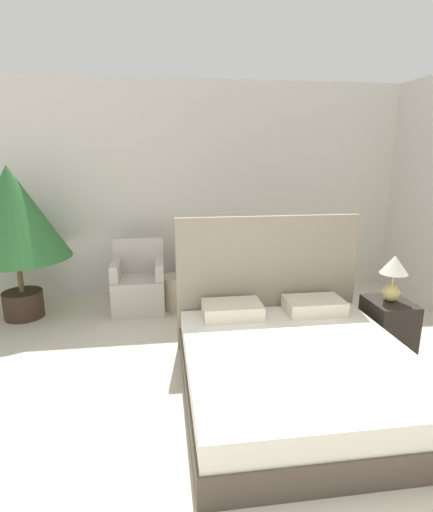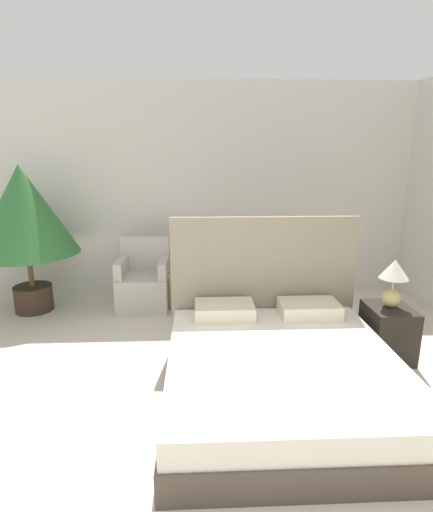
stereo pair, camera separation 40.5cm
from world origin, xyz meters
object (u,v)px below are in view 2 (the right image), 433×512
(armchair_near_window_right, at_px, (216,285))
(nightstand, at_px, (388,332))
(table_lamp, at_px, (394,277))
(bed, at_px, (279,366))
(armchair_near_window_left, at_px, (144,286))
(side_table, at_px, (180,291))
(potted_palm, at_px, (24,214))

(armchair_near_window_right, relative_size, nightstand, 1.70)
(nightstand, height_order, table_lamp, table_lamp)
(bed, bearing_deg, table_lamp, 26.25)
(armchair_near_window_left, bearing_deg, table_lamp, -28.29)
(side_table, bearing_deg, potted_palm, -178.41)
(bed, relative_size, side_table, 4.71)
(potted_palm, distance_m, nightstand, 4.30)
(potted_palm, distance_m, side_table, 2.13)
(bed, height_order, armchair_near_window_left, bed)
(armchair_near_window_left, relative_size, potted_palm, 0.49)
(armchair_near_window_left, height_order, armchair_near_window_right, same)
(armchair_near_window_left, relative_size, table_lamp, 1.91)
(armchair_near_window_right, relative_size, side_table, 2.09)
(armchair_near_window_left, distance_m, potted_palm, 1.69)
(nightstand, distance_m, table_lamp, 0.56)
(bed, distance_m, table_lamp, 1.43)
(bed, height_order, nightstand, bed)
(armchair_near_window_left, bearing_deg, nightstand, -28.38)
(nightstand, bearing_deg, potted_palm, 160.54)
(nightstand, xyz_separation_m, table_lamp, (0.00, 0.00, 0.56))
(armchair_near_window_left, distance_m, nightstand, 2.93)
(bed, distance_m, armchair_near_window_right, 2.06)
(armchair_near_window_right, distance_m, side_table, 0.48)
(armchair_near_window_left, bearing_deg, armchair_near_window_right, 0.94)
(potted_palm, bearing_deg, armchair_near_window_left, 1.58)
(bed, height_order, armchair_near_window_right, bed)
(potted_palm, relative_size, nightstand, 3.49)
(armchair_near_window_left, xyz_separation_m, armchair_near_window_right, (0.94, -0.00, 0.00))
(bed, bearing_deg, side_table, 113.90)
(bed, height_order, table_lamp, bed)
(nightstand, bearing_deg, bed, -153.94)
(bed, bearing_deg, nightstand, 26.06)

